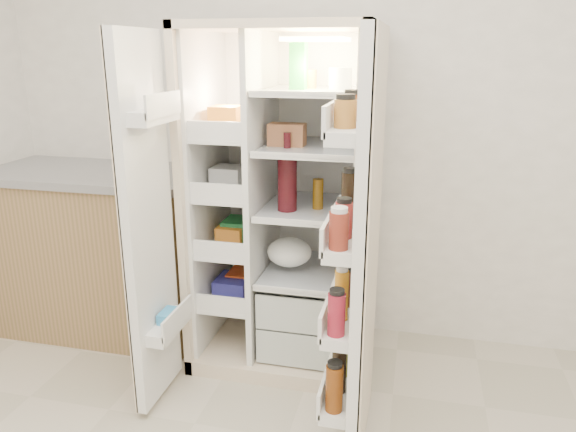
# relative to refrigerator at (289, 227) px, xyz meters

# --- Properties ---
(wall_back) EXTENTS (4.00, 0.02, 2.70)m
(wall_back) POSITION_rel_refrigerator_xyz_m (0.17, 0.35, 0.61)
(wall_back) COLOR white
(wall_back) RESTS_ON floor
(refrigerator) EXTENTS (0.92, 0.70, 1.80)m
(refrigerator) POSITION_rel_refrigerator_xyz_m (0.00, 0.00, 0.00)
(refrigerator) COLOR beige
(refrigerator) RESTS_ON floor
(freezer_door) EXTENTS (0.15, 0.40, 1.72)m
(freezer_door) POSITION_rel_refrigerator_xyz_m (-0.51, -0.60, 0.15)
(freezer_door) COLOR white
(freezer_door) RESTS_ON floor
(fridge_door) EXTENTS (0.17, 0.58, 1.72)m
(fridge_door) POSITION_rel_refrigerator_xyz_m (0.47, -0.69, 0.13)
(fridge_door) COLOR white
(fridge_door) RESTS_ON floor
(kitchen_counter) EXTENTS (1.38, 0.73, 1.00)m
(kitchen_counter) POSITION_rel_refrigerator_xyz_m (-1.22, 0.04, -0.24)
(kitchen_counter) COLOR #97714B
(kitchen_counter) RESTS_ON floor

